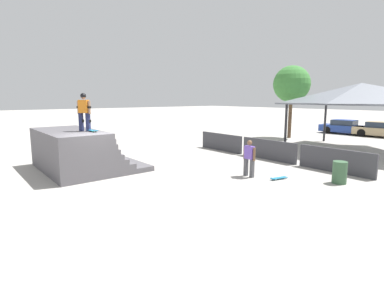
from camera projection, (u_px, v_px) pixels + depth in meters
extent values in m
plane|color=#ADA8A0|center=(105.00, 180.00, 11.82)|extent=(160.00, 160.00, 0.00)
cube|color=#565459|center=(91.00, 165.00, 13.94)|extent=(4.77, 3.98, 0.23)
cube|color=#565459|center=(81.00, 162.00, 13.63)|extent=(4.77, 3.10, 0.23)
cube|color=#565459|center=(77.00, 157.00, 13.49)|extent=(4.77, 2.78, 0.23)
cube|color=#565459|center=(74.00, 153.00, 13.39)|extent=(4.77, 2.56, 0.23)
cube|color=#565459|center=(72.00, 148.00, 13.31)|extent=(4.77, 2.41, 0.23)
cube|color=#565459|center=(71.00, 143.00, 13.24)|extent=(4.77, 2.30, 0.23)
cube|color=#565459|center=(69.00, 138.00, 13.18)|extent=(4.77, 2.22, 0.23)
cube|color=#565459|center=(69.00, 133.00, 13.14)|extent=(4.77, 2.18, 0.23)
cylinder|color=silver|center=(93.00, 130.00, 13.79)|extent=(4.68, 0.07, 0.07)
cube|color=#1E2347|center=(88.00, 122.00, 12.73)|extent=(0.20, 0.20, 0.78)
cube|color=black|center=(88.00, 121.00, 12.75)|extent=(0.23, 0.21, 0.11)
cube|color=#1E2347|center=(81.00, 122.00, 12.82)|extent=(0.20, 0.20, 0.78)
cube|color=black|center=(81.00, 121.00, 12.84)|extent=(0.23, 0.21, 0.11)
cube|color=orange|center=(84.00, 106.00, 12.67)|extent=(0.47, 0.42, 0.55)
cylinder|color=#A87A5B|center=(89.00, 107.00, 12.61)|extent=(0.15, 0.15, 0.55)
cylinder|color=black|center=(89.00, 107.00, 12.61)|extent=(0.22, 0.22, 0.08)
cylinder|color=#A87A5B|center=(78.00, 107.00, 12.75)|extent=(0.15, 0.15, 0.55)
cylinder|color=black|center=(78.00, 107.00, 12.74)|extent=(0.22, 0.22, 0.08)
sphere|color=#A87A5B|center=(83.00, 96.00, 12.61)|extent=(0.21, 0.21, 0.21)
sphere|color=black|center=(83.00, 96.00, 12.61)|extent=(0.24, 0.24, 0.24)
cylinder|color=green|center=(96.00, 131.00, 12.51)|extent=(0.05, 0.03, 0.05)
cylinder|color=green|center=(93.00, 132.00, 12.42)|extent=(0.05, 0.03, 0.05)
cylinder|color=green|center=(91.00, 130.00, 12.88)|extent=(0.05, 0.03, 0.05)
cylinder|color=green|center=(88.00, 131.00, 12.79)|extent=(0.05, 0.03, 0.05)
cube|color=teal|center=(92.00, 130.00, 12.65)|extent=(0.83, 0.24, 0.02)
cube|color=teal|center=(96.00, 130.00, 12.37)|extent=(0.11, 0.20, 0.02)
cube|color=#4C4C51|center=(246.00, 167.00, 12.47)|extent=(0.14, 0.14, 0.75)
cube|color=#4C4C51|center=(252.00, 168.00, 12.21)|extent=(0.14, 0.14, 0.75)
cube|color=#6B4CB7|center=(249.00, 152.00, 12.24)|extent=(0.41, 0.21, 0.53)
cylinder|color=brown|center=(245.00, 153.00, 12.44)|extent=(0.10, 0.10, 0.53)
cylinder|color=brown|center=(254.00, 154.00, 12.05)|extent=(0.10, 0.10, 0.53)
sphere|color=brown|center=(250.00, 143.00, 12.18)|extent=(0.21, 0.21, 0.21)
cylinder|color=silver|center=(276.00, 180.00, 11.81)|extent=(0.04, 0.06, 0.05)
cylinder|color=silver|center=(273.00, 179.00, 11.93)|extent=(0.04, 0.06, 0.05)
cylinder|color=silver|center=(285.00, 178.00, 12.02)|extent=(0.04, 0.06, 0.05)
cylinder|color=silver|center=(282.00, 178.00, 12.14)|extent=(0.04, 0.06, 0.05)
cube|color=teal|center=(279.00, 178.00, 11.97)|extent=(0.36, 0.79, 0.02)
cube|color=teal|center=(272.00, 178.00, 11.81)|extent=(0.22, 0.13, 0.02)
cube|color=#3D3D42|center=(221.00, 142.00, 18.48)|extent=(3.33, 0.12, 1.05)
cube|color=#3D3D42|center=(268.00, 150.00, 15.75)|extent=(3.33, 0.12, 1.05)
cube|color=#3D3D42|center=(335.00, 161.00, 13.02)|extent=(3.33, 0.12, 1.05)
cylinder|color=#2D2D33|center=(286.00, 126.00, 19.23)|extent=(0.16, 0.16, 2.83)
cylinder|color=#2D2D33|center=(325.00, 122.00, 22.35)|extent=(0.16, 0.16, 2.83)
cube|color=slate|center=(360.00, 104.00, 17.98)|extent=(7.92, 5.92, 0.10)
pyramid|color=slate|center=(361.00, 93.00, 17.88)|extent=(7.76, 5.80, 1.19)
cylinder|color=brown|center=(290.00, 118.00, 24.18)|extent=(0.28, 0.28, 3.28)
sphere|color=#3D7F38|center=(292.00, 84.00, 23.77)|extent=(2.89, 2.89, 2.89)
cylinder|color=#385B3D|center=(340.00, 172.00, 11.36)|extent=(0.52, 0.52, 0.85)
cube|color=navy|center=(345.00, 129.00, 27.01)|extent=(4.23, 1.98, 0.62)
cube|color=#283342|center=(344.00, 123.00, 27.00)|extent=(2.01, 1.56, 0.46)
cube|color=navy|center=(344.00, 120.00, 26.97)|extent=(1.92, 1.52, 0.04)
cylinder|color=black|center=(363.00, 131.00, 26.64)|extent=(0.65, 0.24, 0.64)
cylinder|color=black|center=(357.00, 132.00, 25.60)|extent=(0.65, 0.24, 0.64)
cylinder|color=black|center=(334.00, 129.00, 28.46)|extent=(0.65, 0.24, 0.64)
cylinder|color=black|center=(327.00, 130.00, 27.42)|extent=(0.65, 0.24, 0.64)
cube|color=tan|center=(381.00, 131.00, 24.83)|extent=(4.15, 2.10, 0.62)
cube|color=#283342|center=(380.00, 125.00, 24.82)|extent=(1.98, 1.63, 0.46)
cube|color=tan|center=(380.00, 122.00, 24.78)|extent=(1.89, 1.59, 0.04)
cylinder|color=black|center=(367.00, 131.00, 26.27)|extent=(0.66, 0.26, 0.64)
cylinder|color=black|center=(361.00, 133.00, 25.17)|extent=(0.66, 0.26, 0.64)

